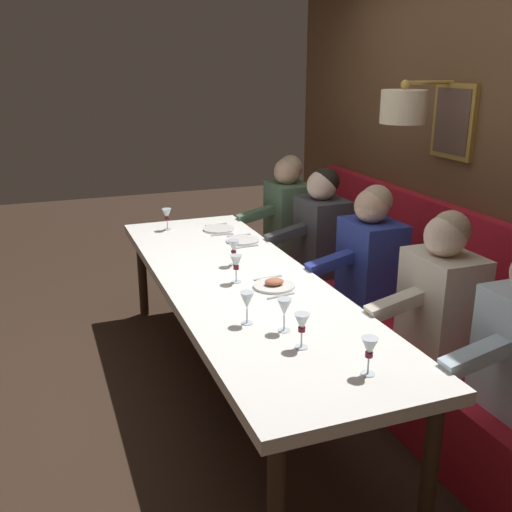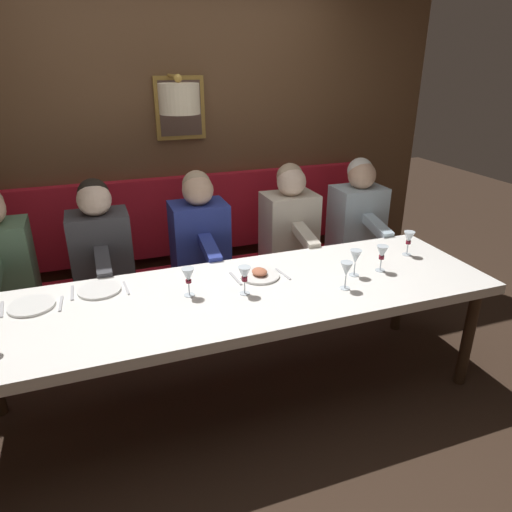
% 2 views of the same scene
% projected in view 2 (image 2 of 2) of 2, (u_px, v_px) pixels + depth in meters
% --- Properties ---
extents(ground_plane, '(12.00, 12.00, 0.00)m').
position_uv_depth(ground_plane, '(241.00, 396.00, 2.90)').
color(ground_plane, '#332319').
extents(dining_table, '(0.90, 2.98, 0.74)m').
position_uv_depth(dining_table, '(239.00, 300.00, 2.64)').
color(dining_table, white).
rests_on(dining_table, ground_plane).
extents(banquette_bench, '(0.52, 3.18, 0.45)m').
position_uv_depth(banquette_bench, '(205.00, 301.00, 3.58)').
color(banquette_bench, red).
rests_on(banquette_bench, ground_plane).
extents(back_wall_panel, '(0.59, 4.38, 2.90)m').
position_uv_depth(back_wall_panel, '(181.00, 140.00, 3.63)').
color(back_wall_panel, brown).
rests_on(back_wall_panel, ground_plane).
extents(diner_nearest, '(0.60, 0.40, 0.79)m').
position_uv_depth(diner_nearest, '(358.00, 211.00, 3.75)').
color(diner_nearest, silver).
rests_on(diner_nearest, banquette_bench).
extents(diner_near, '(0.60, 0.40, 0.79)m').
position_uv_depth(diner_near, '(290.00, 219.00, 3.56)').
color(diner_near, beige).
rests_on(diner_near, banquette_bench).
extents(diner_middle, '(0.60, 0.40, 0.79)m').
position_uv_depth(diner_middle, '(199.00, 229.00, 3.34)').
color(diner_middle, '#283893').
rests_on(diner_middle, banquette_bench).
extents(diner_far, '(0.60, 0.40, 0.79)m').
position_uv_depth(diner_far, '(100.00, 241.00, 3.13)').
color(diner_far, '#3D3D42').
rests_on(diner_far, banquette_bench).
extents(place_setting_0, '(0.24, 0.31, 0.01)m').
position_uv_depth(place_setting_0, '(99.00, 290.00, 2.61)').
color(place_setting_0, white).
rests_on(place_setting_0, dining_table).
extents(place_setting_1, '(0.24, 0.32, 0.05)m').
position_uv_depth(place_setting_1, '(260.00, 275.00, 2.78)').
color(place_setting_1, white).
rests_on(place_setting_1, dining_table).
extents(place_setting_2, '(0.24, 0.32, 0.01)m').
position_uv_depth(place_setting_2, '(32.00, 306.00, 2.44)').
color(place_setting_2, white).
rests_on(place_setting_2, dining_table).
extents(wine_glass_0, '(0.07, 0.07, 0.16)m').
position_uv_depth(wine_glass_0, '(188.00, 276.00, 2.52)').
color(wine_glass_0, silver).
rests_on(wine_glass_0, dining_table).
extents(wine_glass_1, '(0.07, 0.07, 0.16)m').
position_uv_depth(wine_glass_1, '(244.00, 275.00, 2.54)').
color(wine_glass_1, silver).
rests_on(wine_glass_1, dining_table).
extents(wine_glass_3, '(0.07, 0.07, 0.16)m').
position_uv_depth(wine_glass_3, '(409.00, 239.00, 3.06)').
color(wine_glass_3, silver).
rests_on(wine_glass_3, dining_table).
extents(wine_glass_4, '(0.07, 0.07, 0.16)m').
position_uv_depth(wine_glass_4, '(382.00, 253.00, 2.82)').
color(wine_glass_4, silver).
rests_on(wine_glass_4, dining_table).
extents(wine_glass_5, '(0.07, 0.07, 0.16)m').
position_uv_depth(wine_glass_5, '(346.00, 270.00, 2.60)').
color(wine_glass_5, silver).
rests_on(wine_glass_5, dining_table).
extents(wine_glass_6, '(0.07, 0.07, 0.16)m').
position_uv_depth(wine_glass_6, '(356.00, 258.00, 2.76)').
color(wine_glass_6, silver).
rests_on(wine_glass_6, dining_table).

